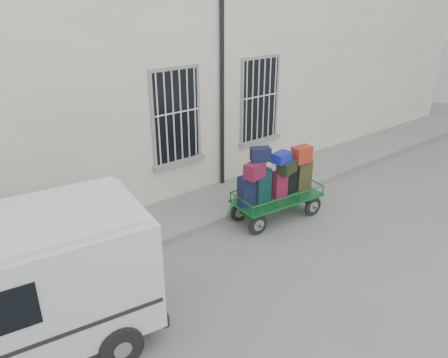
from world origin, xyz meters
TOP-DOWN VIEW (x-y plane):
  - ground at (0.00, 0.00)m, footprint 80.00×80.00m
  - building at (0.00, 5.50)m, footprint 24.00×5.15m
  - sidewalk at (0.00, 2.20)m, footprint 24.00×1.70m
  - luggage_cart at (0.90, 0.79)m, footprint 2.55×1.16m

SIDE VIEW (x-z plane):
  - ground at x=0.00m, z-range 0.00..0.00m
  - sidewalk at x=0.00m, z-range 0.00..0.15m
  - luggage_cart at x=0.90m, z-range -0.02..1.88m
  - building at x=0.00m, z-range 0.00..6.00m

